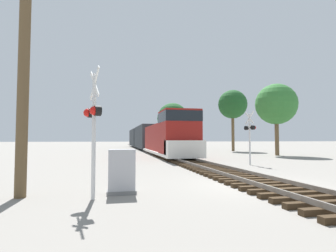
% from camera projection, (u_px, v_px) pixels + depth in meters
% --- Properties ---
extents(ground_plane, '(400.00, 400.00, 0.00)m').
position_uv_depth(ground_plane, '(259.00, 185.00, 10.12)').
color(ground_plane, gray).
extents(rail_track_bed, '(2.60, 160.00, 0.31)m').
position_uv_depth(rail_track_bed, '(259.00, 182.00, 10.13)').
color(rail_track_bed, '#382819').
rests_on(rail_track_bed, ground).
extents(freight_train, '(3.10, 49.14, 4.27)m').
position_uv_depth(freight_train, '(147.00, 138.00, 44.12)').
color(freight_train, maroon).
rests_on(freight_train, ground).
extents(crossing_signal_near, '(0.59, 1.00, 3.93)m').
position_uv_depth(crossing_signal_near, '(93.00, 120.00, 7.83)').
color(crossing_signal_near, silver).
rests_on(crossing_signal_near, ground).
extents(crossing_signal_far, '(0.46, 1.02, 3.75)m').
position_uv_depth(crossing_signal_far, '(250.00, 132.00, 18.28)').
color(crossing_signal_far, silver).
rests_on(crossing_signal_far, ground).
extents(relay_cabinet, '(0.95, 0.52, 1.45)m').
position_uv_depth(relay_cabinet, '(122.00, 172.00, 8.55)').
color(relay_cabinet, slate).
rests_on(relay_cabinet, ground).
extents(utility_pole, '(1.80, 0.34, 8.67)m').
position_uv_depth(utility_pole, '(24.00, 55.00, 8.20)').
color(utility_pole, brown).
rests_on(utility_pole, ground).
extents(tree_far_right, '(4.53, 4.53, 7.98)m').
position_uv_depth(tree_far_right, '(276.00, 104.00, 29.20)').
color(tree_far_right, brown).
rests_on(tree_far_right, ground).
extents(tree_mid_background, '(4.39, 4.39, 9.35)m').
position_uv_depth(tree_mid_background, '(233.00, 105.00, 40.09)').
color(tree_mid_background, brown).
rests_on(tree_mid_background, ground).
extents(tree_deep_background, '(6.35, 6.35, 9.27)m').
position_uv_depth(tree_deep_background, '(173.00, 118.00, 53.87)').
color(tree_deep_background, '#473521').
rests_on(tree_deep_background, ground).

